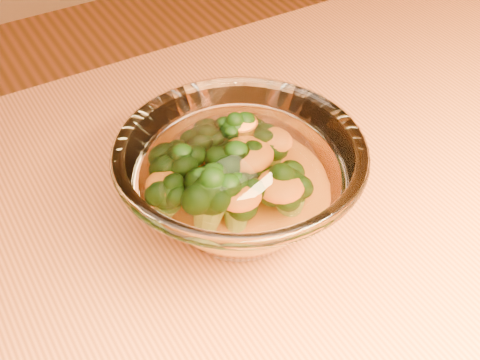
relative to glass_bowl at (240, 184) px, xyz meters
name	(u,v)px	position (x,y,z in m)	size (l,w,h in m)	color
glass_bowl	(240,184)	(0.00, 0.00, 0.00)	(0.22, 0.22, 0.10)	white
cheese_sauce	(240,201)	(0.00, 0.00, -0.02)	(0.11, 0.11, 0.03)	orange
broccoli_heap	(227,175)	(-0.01, 0.00, 0.01)	(0.13, 0.13, 0.07)	black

